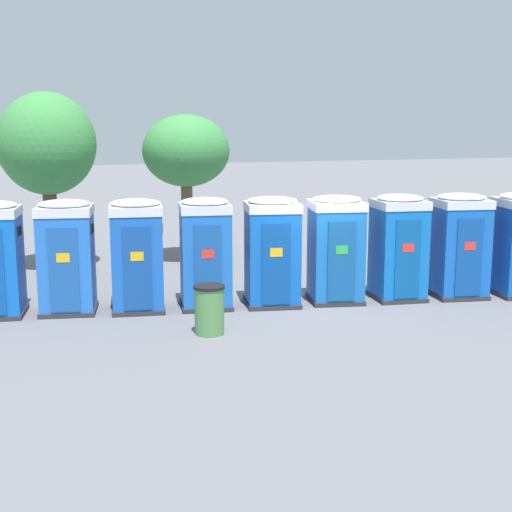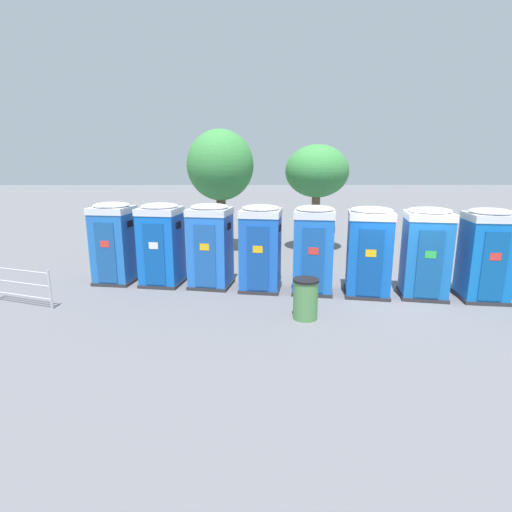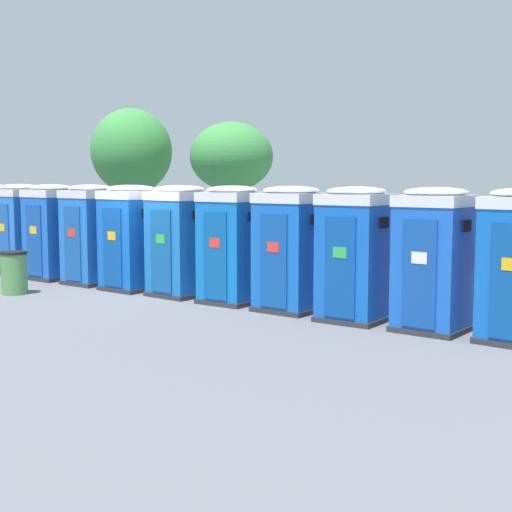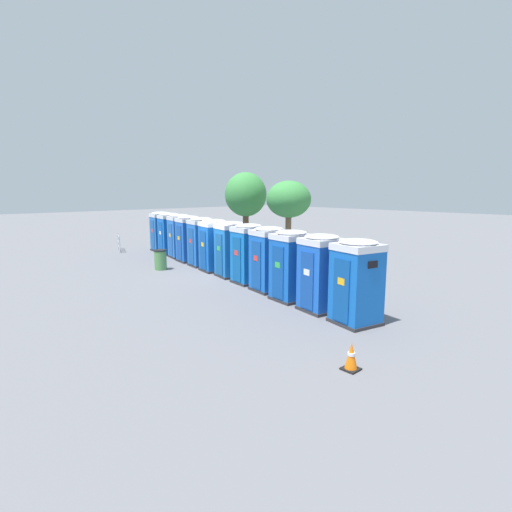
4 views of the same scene
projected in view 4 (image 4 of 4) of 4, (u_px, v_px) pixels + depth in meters
ground_plane at (221, 274)px, 18.96m from camera, size 120.00×120.00×0.00m
portapotty_0 at (161, 231)px, 25.88m from camera, size 1.33×1.36×2.54m
portapotty_1 at (170, 233)px, 24.59m from camera, size 1.38×1.38×2.54m
portapotty_2 at (180, 236)px, 23.33m from camera, size 1.42×1.41×2.54m
portapotty_3 at (189, 238)px, 21.99m from camera, size 1.35×1.37×2.54m
portapotty_4 at (201, 241)px, 20.72m from camera, size 1.34×1.37×2.54m
portapotty_5 at (214, 245)px, 19.42m from camera, size 1.44×1.41×2.54m
portapotty_6 at (230, 249)px, 18.17m from camera, size 1.45×1.42×2.54m
portapotty_7 at (248, 253)px, 16.88m from camera, size 1.31×1.34×2.54m
portapotty_8 at (269, 259)px, 15.59m from camera, size 1.42×1.39×2.54m
portapotty_9 at (291, 265)px, 14.25m from camera, size 1.35×1.35×2.54m
portapotty_10 at (321, 272)px, 12.99m from camera, size 1.37×1.38×2.54m
portapotty_11 at (356, 281)px, 11.71m from camera, size 1.46×1.43×2.54m
street_tree_0 at (289, 200)px, 23.41m from camera, size 2.62×2.62×4.46m
street_tree_1 at (246, 195)px, 26.38m from camera, size 2.77×2.77×5.08m
trash_can at (160, 260)px, 19.81m from camera, size 0.63×0.63×1.00m
traffic_cone at (351, 357)px, 8.79m from camera, size 0.36×0.36×0.64m
event_barrier at (119, 242)px, 25.96m from camera, size 1.94×0.75×1.05m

